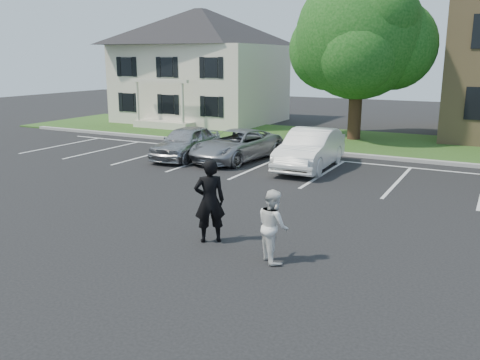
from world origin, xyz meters
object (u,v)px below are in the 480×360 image
house (201,66)px  man_black_suit (210,201)px  car_silver_minivan (236,145)px  car_silver_west (186,142)px  car_white_sedan (310,149)px  tree (361,39)px  man_white_shirt (273,226)px

house → man_black_suit: bearing=-57.7°
house → car_silver_minivan: size_ratio=2.15×
car_silver_west → house: bearing=115.6°
house → man_black_suit: size_ratio=5.01×
man_black_suit → car_silver_minivan: man_black_suit is taller
car_silver_minivan → car_white_sedan: (3.43, -0.11, 0.13)m
tree → car_silver_west: tree is taller
man_black_suit → man_white_shirt: bearing=128.8°
man_black_suit → car_white_sedan: 9.12m
house → car_white_sedan: 16.89m
tree → car_white_sedan: (0.30, -8.06, -4.55)m
house → car_white_sedan: size_ratio=2.14×
man_white_shirt → car_silver_minivan: 11.34m
car_silver_minivan → tree: bearing=76.8°
tree → man_black_suit: (1.04, -17.15, -4.32)m
man_white_shirt → car_white_sedan: man_white_shirt is taller
man_black_suit → car_silver_west: (-6.38, 8.58, -0.31)m
man_black_suit → car_white_sedan: bearing=-124.4°
tree → car_silver_minivan: (-3.14, -7.96, -4.68)m
car_silver_minivan → car_silver_west: bearing=-156.1°
house → tree: 12.40m
car_silver_west → car_white_sedan: size_ratio=0.87×
car_silver_minivan → car_white_sedan: car_white_sedan is taller
man_black_suit → car_silver_west: 10.70m
man_white_shirt → house: bearing=-10.8°
man_black_suit → car_silver_minivan: 10.11m
car_white_sedan → car_silver_minivan: bearing=175.4°
car_silver_west → man_white_shirt: bearing=-50.8°
man_black_suit → car_silver_minivan: size_ratio=0.43×
car_silver_west → car_silver_minivan: bearing=12.2°
car_white_sedan → man_white_shirt: bearing=-77.4°
man_black_suit → car_white_sedan: size_ratio=0.43×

